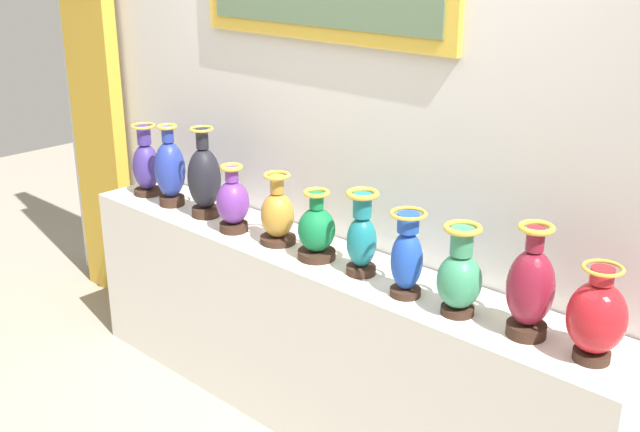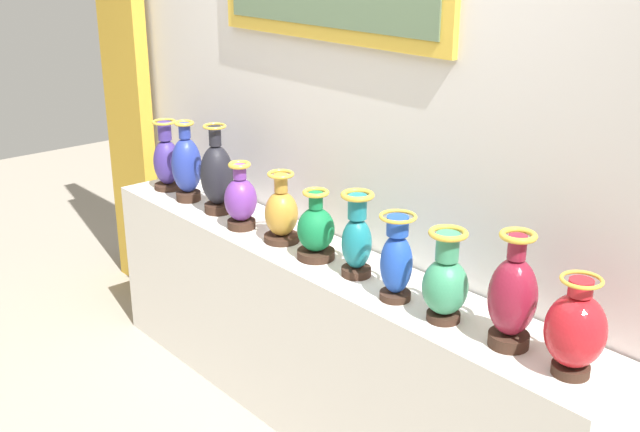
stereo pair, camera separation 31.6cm
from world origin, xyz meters
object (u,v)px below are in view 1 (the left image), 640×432
object	(u,v)px
vase_violet	(233,203)
vase_emerald	(317,231)
vase_teal	(362,236)
vase_sapphire	(407,256)
vase_indigo	(146,165)
vase_onyx	(204,179)
vase_crimson	(597,317)
vase_ochre	(278,215)
vase_burgundy	(530,288)
vase_jade	(460,276)
vase_cobalt	(170,170)

from	to	relation	value
vase_violet	vase_emerald	distance (m)	0.50
vase_teal	vase_sapphire	bearing A→B (deg)	-8.13
vase_indigo	vase_sapphire	xyz separation A→B (m)	(1.72, -0.04, 0.00)
vase_onyx	vase_violet	bearing A→B (deg)	-8.96
vase_violet	vase_teal	xyz separation A→B (m)	(0.73, 0.04, 0.02)
vase_teal	vase_sapphire	world-z (taller)	vase_teal
vase_indigo	vase_onyx	size ratio (longest dim) A/B	0.85
vase_crimson	vase_ochre	bearing A→B (deg)	179.77
vase_onyx	vase_sapphire	xyz separation A→B (m)	(1.24, -0.04, -0.03)
vase_emerald	vase_burgundy	bearing A→B (deg)	0.29
vase_jade	vase_violet	bearing A→B (deg)	-179.51
vase_cobalt	vase_sapphire	world-z (taller)	vase_cobalt
vase_teal	vase_jade	size ratio (longest dim) A/B	1.03
vase_indigo	vase_burgundy	distance (m)	2.21
vase_teal	vase_burgundy	world-z (taller)	vase_burgundy
vase_indigo	vase_ochre	world-z (taller)	vase_indigo
vase_sapphire	vase_crimson	world-z (taller)	vase_sapphire
vase_sapphire	vase_crimson	size ratio (longest dim) A/B	1.02
vase_ochre	vase_burgundy	xyz separation A→B (m)	(1.22, -0.01, 0.05)
vase_indigo	vase_burgundy	size ratio (longest dim) A/B	0.92
vase_onyx	vase_emerald	size ratio (longest dim) A/B	1.45
vase_burgundy	vase_crimson	xyz separation A→B (m)	(0.23, -0.00, -0.02)
vase_cobalt	vase_sapphire	bearing A→B (deg)	-0.88
vase_ochre	vase_jade	world-z (taller)	vase_jade
vase_sapphire	vase_teal	bearing A→B (deg)	171.87
vase_cobalt	vase_jade	size ratio (longest dim) A/B	1.21
vase_jade	vase_cobalt	bearing A→B (deg)	179.53
vase_violet	vase_ochre	distance (m)	0.25
vase_violet	vase_sapphire	bearing A→B (deg)	0.10
vase_teal	vase_crimson	size ratio (longest dim) A/B	1.07
vase_sapphire	vase_burgundy	world-z (taller)	vase_burgundy
vase_burgundy	vase_crimson	distance (m)	0.24
vase_burgundy	vase_indigo	bearing A→B (deg)	179.77
vase_sapphire	vase_ochre	bearing A→B (deg)	177.04
vase_indigo	vase_emerald	xyz separation A→B (m)	(1.23, -0.01, -0.03)
vase_jade	vase_burgundy	world-z (taller)	vase_burgundy
vase_cobalt	vase_onyx	world-z (taller)	vase_onyx
vase_jade	vase_burgundy	distance (m)	0.26
vase_teal	vase_crimson	distance (m)	0.98
vase_ochre	vase_burgundy	world-z (taller)	vase_burgundy
vase_ochre	vase_emerald	xyz separation A→B (m)	(0.24, -0.01, -0.01)
vase_cobalt	vase_sapphire	size ratio (longest dim) A/B	1.22
vase_onyx	vase_crimson	bearing A→B (deg)	-0.17
vase_teal	vase_ochre	bearing A→B (deg)	179.75
vase_onyx	vase_burgundy	xyz separation A→B (m)	(1.73, -0.00, -0.01)
vase_violet	vase_burgundy	size ratio (longest dim) A/B	0.78
vase_cobalt	vase_ochre	xyz separation A→B (m)	(0.75, 0.02, -0.05)
vase_ochre	vase_sapphire	distance (m)	0.74
vase_jade	vase_burgundy	size ratio (longest dim) A/B	0.84
vase_ochre	vase_teal	size ratio (longest dim) A/B	0.91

